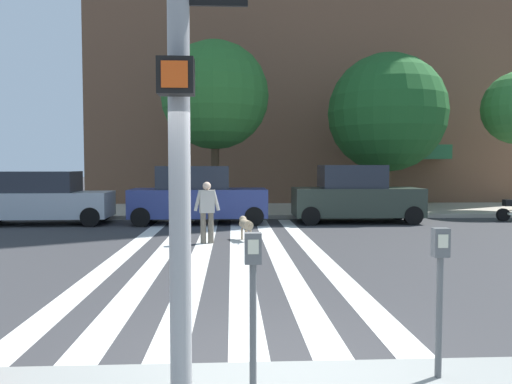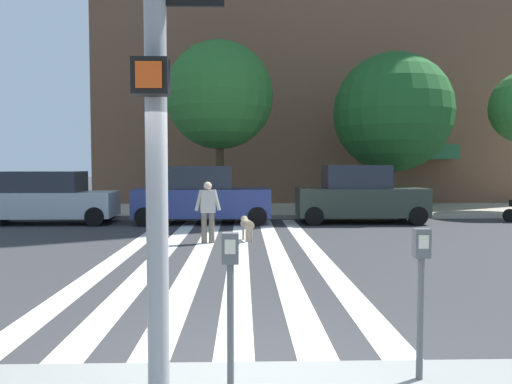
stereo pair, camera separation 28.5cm
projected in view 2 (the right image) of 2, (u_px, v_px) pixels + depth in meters
ground_plane at (245, 251)px, 11.84m from camera, size 160.00×160.00×0.00m
sidewalk_far at (244, 210)px, 21.88m from camera, size 80.00×6.00×0.15m
crosswalk_stripes at (220, 251)px, 11.82m from camera, size 4.95×13.53×0.01m
parking_meter_curbside at (230, 290)px, 4.08m from camera, size 0.14×0.11×1.36m
parking_meter_second_along at (421, 282)px, 4.35m from camera, size 0.14×0.11×1.36m
parked_car_near_curb at (46, 198)px, 17.37m from camera, size 4.77×2.02×1.87m
parked_car_behind_first at (201, 196)px, 17.52m from camera, size 4.82×2.02×2.05m
parked_car_third_in_line at (359, 196)px, 17.67m from camera, size 4.58×1.95×2.09m
street_tree_nearest at (219, 96)px, 19.61m from camera, size 4.33×4.33×6.90m
street_tree_middle at (393, 113)px, 20.66m from camera, size 5.02×5.02×6.67m
pedestrian_dog_walker at (208, 209)px, 12.98m from camera, size 0.71×0.31×1.64m
dog_on_leash at (247, 224)px, 13.51m from camera, size 0.39×1.04×0.65m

